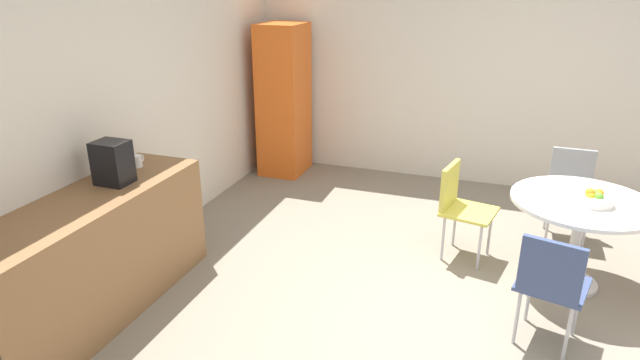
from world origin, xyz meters
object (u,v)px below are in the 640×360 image
at_px(locker_cabinet, 284,100).
at_px(mug_white, 137,161).
at_px(round_table, 580,217).
at_px(fruit_bowl, 594,198).
at_px(chair_gray, 571,183).
at_px(chair_navy, 551,279).
at_px(chair_yellow, 459,200).
at_px(coffee_maker, 113,163).

xyz_separation_m(locker_cabinet, mug_white, (-2.57, 0.17, 0.04)).
height_order(round_table, mug_white, mug_white).
bearing_deg(fruit_bowl, locker_cabinet, 61.66).
height_order(chair_gray, chair_navy, same).
distance_m(chair_gray, mug_white, 3.86).
distance_m(chair_gray, chair_navy, 1.88).
height_order(chair_yellow, chair_navy, same).
bearing_deg(chair_yellow, fruit_bowl, -104.33).
relative_size(locker_cabinet, fruit_bowl, 6.61).
bearing_deg(chair_navy, locker_cabinet, 48.56).
xyz_separation_m(fruit_bowl, mug_white, (-0.82, 3.42, 0.17)).
relative_size(chair_gray, coffee_maker, 2.59).
relative_size(chair_yellow, coffee_maker, 2.59).
height_order(fruit_bowl, coffee_maker, coffee_maker).
relative_size(chair_gray, mug_white, 6.43).
bearing_deg(chair_gray, fruit_bowl, -177.23).
bearing_deg(round_table, locker_cabinet, 62.06).
bearing_deg(chair_gray, locker_cabinet, 76.88).
relative_size(chair_yellow, fruit_bowl, 3.03).
xyz_separation_m(locker_cabinet, chair_navy, (-2.61, -2.96, -0.38)).
bearing_deg(round_table, fruit_bowl, -135.86).
bearing_deg(mug_white, round_table, -75.34).
relative_size(locker_cabinet, coffee_maker, 5.66).
height_order(chair_yellow, fruit_bowl, fruit_bowl).
xyz_separation_m(chair_yellow, fruit_bowl, (-0.25, -0.99, 0.26)).
relative_size(chair_navy, mug_white, 6.43).
distance_m(chair_navy, fruit_bowl, 0.94).
height_order(chair_gray, mug_white, mug_white).
xyz_separation_m(round_table, fruit_bowl, (-0.06, -0.06, 0.19)).
xyz_separation_m(chair_navy, coffee_maker, (-0.32, 3.06, 0.54)).
distance_m(fruit_bowl, mug_white, 3.52).
xyz_separation_m(chair_yellow, chair_navy, (-1.11, -0.69, 0.00)).
bearing_deg(round_table, coffee_maker, 110.55).
bearing_deg(coffee_maker, round_table, -69.45).
relative_size(chair_yellow, mug_white, 6.43).
bearing_deg(coffee_maker, mug_white, 11.39).
relative_size(chair_gray, chair_yellow, 1.00).
height_order(chair_yellow, mug_white, mug_white).
bearing_deg(round_table, chair_navy, 165.59).
xyz_separation_m(mug_white, coffee_maker, (-0.35, -0.07, 0.11)).
bearing_deg(locker_cabinet, round_table, -117.94).
distance_m(chair_yellow, mug_white, 2.70).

